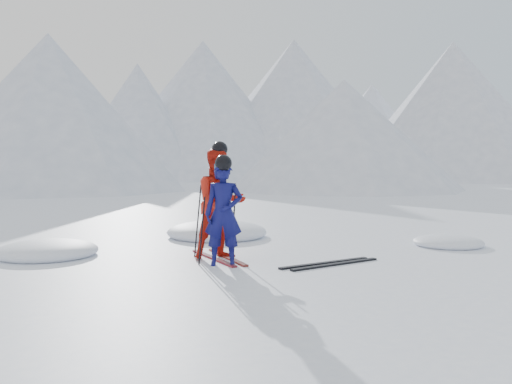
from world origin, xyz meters
name	(u,v)px	position (x,y,z in m)	size (l,w,h in m)	color
ground	(382,257)	(0.00, 0.00, 0.00)	(160.00, 160.00, 0.00)	white
mountain_range	(173,99)	(5.71, 35.31, 6.72)	(106.15, 62.94, 15.53)	#B2BCD1
skier_blue	(224,214)	(-2.69, 0.32, 0.79)	(0.58, 0.38, 1.58)	#0D0F52
skier_red	(220,203)	(-2.54, 0.90, 0.90)	(0.88, 0.68, 1.81)	red
pole_blue_left	(202,231)	(-2.99, 0.47, 0.53)	(0.02, 0.02, 1.05)	black
pole_blue_right	(233,228)	(-2.44, 0.57, 0.53)	(0.02, 0.02, 1.05)	black
pole_red_left	(198,221)	(-2.84, 1.15, 0.60)	(0.02, 0.02, 1.20)	black
pole_red_right	(234,220)	(-2.24, 1.05, 0.60)	(0.02, 0.02, 1.20)	black
ski_worn_left	(213,258)	(-2.66, 0.90, 0.01)	(0.09, 1.70, 0.03)	black
ski_worn_right	(227,257)	(-2.42, 0.90, 0.01)	(0.09, 1.70, 0.03)	black
ski_loose_a	(325,263)	(-1.22, -0.21, 0.01)	(0.09, 1.70, 0.03)	black
ski_loose_b	(336,264)	(-1.12, -0.36, 0.01)	(0.09, 1.70, 0.03)	black
snow_lumps	(238,243)	(-1.66, 2.36, 0.00)	(10.28, 5.97, 0.47)	white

